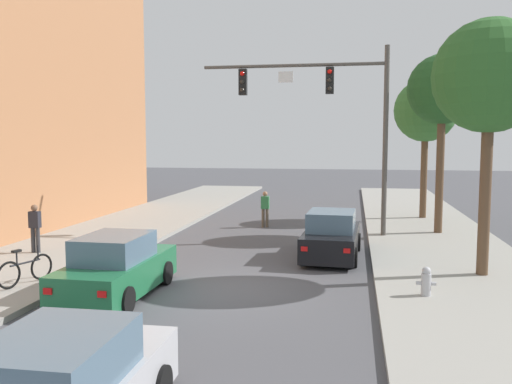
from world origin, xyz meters
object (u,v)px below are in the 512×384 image
at_px(car_following_green, 117,268).
at_px(street_tree_third, 426,111).
at_px(bicycle_leaning, 26,270).
at_px(street_tree_second, 442,91).
at_px(pedestrian_sidewalk_left_walker, 35,226).
at_px(street_tree_nearest, 490,78).
at_px(fire_hydrant, 426,281).
at_px(car_lead_black, 332,236).
at_px(traffic_signal_mast, 331,104).
at_px(pedestrian_crossing_road, 265,207).

height_order(car_following_green, street_tree_third, street_tree_third).
bearing_deg(bicycle_leaning, street_tree_second, 40.83).
xyz_separation_m(pedestrian_sidewalk_left_walker, street_tree_nearest, (14.26, -0.50, 4.61)).
height_order(pedestrian_sidewalk_left_walker, fire_hydrant, pedestrian_sidewalk_left_walker).
xyz_separation_m(street_tree_nearest, street_tree_third, (-0.26, 11.51, -0.33)).
distance_m(car_following_green, bicycle_leaning, 2.66).
xyz_separation_m(car_following_green, pedestrian_sidewalk_left_walker, (-4.73, 3.91, 0.34)).
bearing_deg(street_tree_third, pedestrian_sidewalk_left_walker, -141.82).
bearing_deg(street_tree_nearest, car_following_green, -160.28).
bearing_deg(car_lead_black, traffic_signal_mast, 93.51).
bearing_deg(pedestrian_crossing_road, traffic_signal_mast, -34.09).
relative_size(fire_hydrant, street_tree_third, 0.11).
xyz_separation_m(traffic_signal_mast, street_tree_second, (4.41, 1.06, 0.55)).
xyz_separation_m(bicycle_leaning, street_tree_second, (12.00, 10.37, 5.40)).
xyz_separation_m(car_following_green, street_tree_third, (9.26, 14.92, 4.62)).
height_order(car_lead_black, pedestrian_crossing_road, pedestrian_crossing_road).
height_order(pedestrian_crossing_road, street_tree_second, street_tree_second).
relative_size(traffic_signal_mast, fire_hydrant, 10.42).
distance_m(pedestrian_sidewalk_left_walker, pedestrian_crossing_road, 10.10).
bearing_deg(pedestrian_crossing_road, fire_hydrant, -61.45).
distance_m(fire_hydrant, street_tree_nearest, 6.02).
xyz_separation_m(traffic_signal_mast, pedestrian_crossing_road, (-3.00, 2.03, -4.47)).
distance_m(pedestrian_sidewalk_left_walker, street_tree_nearest, 14.99).
height_order(bicycle_leaning, street_tree_third, street_tree_third).
distance_m(car_following_green, street_tree_nearest, 11.27).
height_order(street_tree_nearest, street_tree_second, street_tree_second).
distance_m(street_tree_nearest, street_tree_second, 7.11).
distance_m(bicycle_leaning, fire_hydrant, 10.36).
xyz_separation_m(pedestrian_sidewalk_left_walker, street_tree_third, (14.00, 11.01, 4.28)).
relative_size(car_following_green, pedestrian_sidewalk_left_walker, 2.59).
bearing_deg(car_lead_black, pedestrian_crossing_road, 118.68).
relative_size(pedestrian_crossing_road, fire_hydrant, 2.28).
distance_m(traffic_signal_mast, bicycle_leaning, 12.96).
xyz_separation_m(bicycle_leaning, street_tree_third, (11.91, 14.77, 4.80)).
bearing_deg(car_lead_black, car_following_green, -132.89).
distance_m(car_lead_black, street_tree_nearest, 6.94).
bearing_deg(car_following_green, street_tree_second, 48.36).
bearing_deg(fire_hydrant, street_tree_second, 80.07).
distance_m(fire_hydrant, street_tree_second, 11.13).
relative_size(car_lead_black, pedestrian_sidewalk_left_walker, 2.63).
distance_m(traffic_signal_mast, fire_hydrant, 10.19).
relative_size(bicycle_leaning, street_tree_second, 0.24).
xyz_separation_m(pedestrian_sidewalk_left_walker, bicycle_leaning, (2.08, -3.76, -0.52)).
xyz_separation_m(car_lead_black, fire_hydrant, (2.50, -4.63, -0.22)).
height_order(traffic_signal_mast, street_tree_second, traffic_signal_mast).
xyz_separation_m(street_tree_nearest, street_tree_second, (-0.17, 7.11, 0.26)).
distance_m(pedestrian_crossing_road, street_tree_nearest, 12.06).
distance_m(traffic_signal_mast, car_following_green, 11.65).
bearing_deg(bicycle_leaning, car_following_green, -3.23).
xyz_separation_m(fire_hydrant, street_tree_nearest, (1.85, 2.47, 5.17)).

